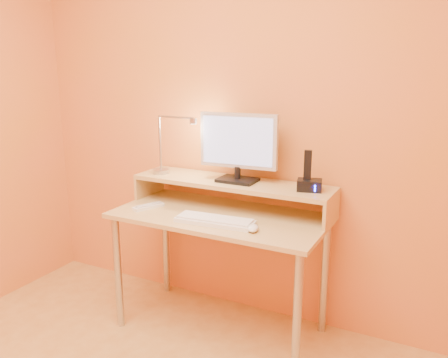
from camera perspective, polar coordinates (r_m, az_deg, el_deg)
The scene contains 25 objects.
wall_back at distance 2.78m, azimuth 2.58°, elevation 7.98°, with size 3.00×0.04×2.50m, color #E37446.
desk_leg_fl at distance 2.84m, azimuth -12.95°, elevation -11.20°, with size 0.04×0.04×0.69m, color #ADADB0.
desk_leg_fr at distance 2.36m, azimuth 9.01°, elevation -16.62°, with size 0.04×0.04×0.69m, color #ADADB0.
desk_leg_bl at distance 3.21m, azimuth -7.20°, elevation -7.95°, with size 0.04×0.04×0.69m, color #ADADB0.
desk_leg_br at distance 2.79m, azimuth 12.31°, elevation -11.72°, with size 0.04×0.04×0.69m, color #ADADB0.
desk_lower at distance 2.61m, azimuth -0.48°, elevation -4.62°, with size 1.20×0.60×0.03m, color tan.
shelf_riser_left at distance 3.01m, azimuth -9.17°, elevation -0.65°, with size 0.02×0.30×0.14m, color tan.
shelf_riser_right at distance 2.52m, azimuth 13.14°, elevation -3.77°, with size 0.02×0.30×0.14m, color tan.
desk_shelf at distance 2.69m, azimuth 0.99°, elevation -0.48°, with size 1.20×0.30×0.03m, color tan.
monitor_foot at distance 2.67m, azimuth 1.68°, elevation -0.12°, with size 0.22×0.16×0.02m, color black.
monitor_neck at distance 2.66m, azimuth 1.68°, elevation 0.80°, with size 0.04×0.04×0.07m, color black.
monitor_panel at distance 2.64m, azimuth 1.81°, elevation 4.76°, with size 0.46×0.04×0.31m, color silver.
monitor_back at distance 2.66m, azimuth 2.02°, elevation 4.83°, with size 0.41×0.01×0.27m, color black.
monitor_screen at distance 2.62m, azimuth 1.63°, elevation 4.70°, with size 0.42×0.00×0.27m, color #99A9E4.
lamp_base at distance 2.90m, azimuth -7.79°, elevation 0.96°, with size 0.10×0.10×0.03m, color #ADADB0.
lamp_post at distance 2.87m, azimuth -7.90°, elevation 4.41°, with size 0.01×0.01×0.33m, color #ADADB0.
lamp_arm at distance 2.78m, azimuth -5.97°, elevation 7.60°, with size 0.01×0.01×0.24m, color #ADADB0.
lamp_head at distance 2.71m, azimuth -3.81°, elevation 7.18°, with size 0.04×0.04×0.03m, color #ADADB0.
lamp_bulb at distance 2.72m, azimuth -3.81°, elevation 6.85°, with size 0.03×0.03×0.00m, color #FFEAC6.
phone_dock at distance 2.52m, azimuth 10.51°, elevation -0.75°, with size 0.13×0.10×0.06m, color black.
phone_handset at distance 2.50m, azimuth 10.30°, elevation 1.73°, with size 0.04×0.03×0.16m, color black.
phone_led at distance 2.46m, azimuth 11.17°, elevation -1.14°, with size 0.01×0.00×0.04m, color #3039FF.
keyboard at distance 2.46m, azimuth -1.14°, elevation -5.25°, with size 0.42×0.14×0.02m, color white.
mouse at distance 2.35m, azimuth 3.59°, elevation -6.06°, with size 0.06×0.10×0.03m, color white.
remote_control at distance 2.75m, azimuth -9.31°, elevation -3.40°, with size 0.05×0.19×0.02m, color white.
Camera 1 is at (1.14, -1.01, 1.55)m, focal length 37.01 mm.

